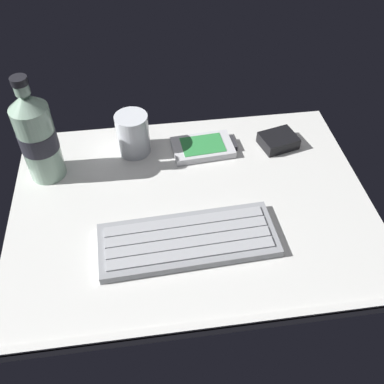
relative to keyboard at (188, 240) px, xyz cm
name	(u,v)px	position (x,y,z in cm)	size (l,w,h in cm)	color
ground_plane	(192,208)	(1.85, 8.35, -1.79)	(64.00, 48.00, 2.80)	silver
keyboard	(188,240)	(0.00, 0.00, 0.00)	(29.45, 12.25, 1.70)	#93969B
handheld_device	(203,147)	(6.10, 22.81, -0.08)	(13.21, 8.52, 1.50)	silver
juice_cup	(133,135)	(-7.63, 24.49, 3.10)	(6.40, 6.40, 8.50)	silver
water_bottle	(37,136)	(-24.18, 20.07, 8.20)	(6.73, 6.73, 20.80)	#9EC1A8
charger_block	(278,141)	(21.39, 22.24, 0.39)	(7.00, 5.60, 2.40)	black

